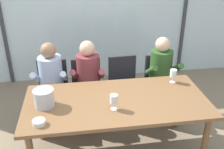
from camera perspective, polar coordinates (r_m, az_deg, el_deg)
name	(u,v)px	position (r m, az deg, el deg)	size (l,w,h in m)	color
ground	(106,108)	(4.21, -1.31, -7.21)	(14.00, 14.00, 0.00)	#847056
window_glass_panel	(97,10)	(4.78, -3.30, 13.89)	(7.27, 0.03, 2.60)	silver
window_mullion_left	(0,13)	(4.90, -23.15, 12.17)	(0.06, 0.06, 2.60)	#38383D
window_mullion_right	(185,7)	(5.17, 15.65, 13.95)	(0.06, 0.06, 2.60)	#38383D
dining_table	(116,106)	(3.01, 0.99, -6.79)	(2.07, 0.99, 0.76)	brown
chair_near_curtain	(53,86)	(3.88, -12.75, -2.42)	(0.46, 0.46, 0.87)	#232328
chair_left_of_center	(87,85)	(3.83, -5.48, -2.26)	(0.45, 0.45, 0.87)	#232328
chair_center	(123,81)	(3.91, 2.51, -1.49)	(0.46, 0.46, 0.87)	#232328
chair_right_of_center	(160,79)	(4.03, 10.36, -1.05)	(0.47, 0.47, 0.87)	#232328
person_pale_blue_shirt	(51,80)	(3.67, -13.18, -1.22)	(0.48, 0.62, 1.19)	#9EB2D1
person_maroon_top	(88,78)	(3.65, -5.21, -0.70)	(0.49, 0.63, 1.19)	brown
person_olive_shirt	(162,73)	(3.85, 10.91, 0.37)	(0.48, 0.62, 1.19)	#2D5123
ice_bucket_primary	(44,98)	(2.91, -14.59, -4.89)	(0.23, 0.23, 0.20)	#B7B7BC
tasting_bowl	(39,122)	(2.68, -15.62, -10.02)	(0.13, 0.13, 0.05)	silver
wine_glass_by_left_taster	(114,100)	(2.75, 0.41, -5.49)	(0.08, 0.08, 0.17)	silver
wine_glass_near_bucket	(173,73)	(3.38, 13.20, 0.22)	(0.08, 0.08, 0.17)	silver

